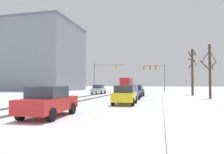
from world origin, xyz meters
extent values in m
cube|color=#424247|center=(-1.01, 15.86, 0.00)|extent=(0.71, 34.88, 0.01)
cube|color=#424247|center=(-3.49, 15.86, 0.00)|extent=(0.89, 34.88, 0.01)
cube|color=white|center=(9.29, 14.27, 0.06)|extent=(4.00, 34.88, 0.12)
cylinder|color=slate|center=(7.89, 41.71, 3.25)|extent=(0.18, 0.18, 6.50)
cylinder|color=slate|center=(5.43, 41.58, 6.10)|extent=(4.92, 0.39, 0.12)
cube|color=#B79319|center=(5.92, 41.60, 5.55)|extent=(0.33, 0.26, 0.90)
sphere|color=red|center=(5.93, 41.44, 5.85)|extent=(0.20, 0.20, 0.20)
sphere|color=black|center=(5.93, 41.44, 5.55)|extent=(0.20, 0.20, 0.20)
sphere|color=black|center=(5.93, 41.44, 5.25)|extent=(0.20, 0.20, 0.20)
cube|color=#B79319|center=(4.57, 41.53, 5.55)|extent=(0.33, 0.26, 0.90)
sphere|color=red|center=(4.58, 41.37, 5.85)|extent=(0.20, 0.20, 0.20)
sphere|color=black|center=(4.58, 41.37, 5.55)|extent=(0.20, 0.20, 0.20)
sphere|color=black|center=(4.58, 41.37, 5.25)|extent=(0.20, 0.20, 0.20)
cube|color=#B79319|center=(3.22, 41.45, 5.55)|extent=(0.33, 0.26, 0.90)
sphere|color=red|center=(3.22, 41.29, 5.85)|extent=(0.20, 0.20, 0.20)
sphere|color=black|center=(3.22, 41.29, 5.55)|extent=(0.20, 0.20, 0.20)
sphere|color=black|center=(3.22, 41.29, 5.25)|extent=(0.20, 0.20, 0.20)
cylinder|color=slate|center=(-7.89, 37.71, 3.25)|extent=(0.18, 0.18, 6.50)
cylinder|color=slate|center=(-4.29, 37.86, 6.10)|extent=(7.20, 0.41, 0.12)
cube|color=#B79319|center=(-2.85, 37.92, 5.55)|extent=(0.33, 0.25, 0.90)
sphere|color=red|center=(-2.86, 38.08, 5.85)|extent=(0.20, 0.20, 0.20)
sphere|color=black|center=(-2.86, 38.08, 5.55)|extent=(0.20, 0.20, 0.20)
sphere|color=black|center=(-2.86, 38.08, 5.25)|extent=(0.20, 0.20, 0.20)
cube|color=#B7BABF|center=(-3.63, 27.26, 0.67)|extent=(1.78, 4.13, 0.70)
cube|color=#2D3847|center=(-3.63, 27.11, 1.32)|extent=(1.60, 1.93, 0.60)
cylinder|color=black|center=(-4.47, 28.51, 0.32)|extent=(0.23, 0.64, 0.64)
cylinder|color=black|center=(-2.85, 28.54, 0.32)|extent=(0.23, 0.64, 0.64)
cylinder|color=black|center=(-4.42, 25.97, 0.32)|extent=(0.23, 0.64, 0.64)
cylinder|color=black|center=(-2.80, 26.00, 0.32)|extent=(0.23, 0.64, 0.64)
cube|color=black|center=(3.81, 20.90, 0.67)|extent=(1.87, 4.17, 0.70)
cube|color=#2D3847|center=(3.80, 20.75, 1.32)|extent=(1.64, 1.97, 0.60)
cylinder|color=black|center=(3.05, 22.20, 0.32)|extent=(0.25, 0.65, 0.64)
cylinder|color=black|center=(4.67, 22.13, 0.32)|extent=(0.25, 0.65, 0.64)
cylinder|color=black|center=(2.94, 19.66, 0.32)|extent=(0.25, 0.65, 0.64)
cylinder|color=black|center=(4.56, 19.59, 0.32)|extent=(0.25, 0.65, 0.64)
cube|color=#233899|center=(3.85, 14.29, 0.67)|extent=(1.91, 4.18, 0.70)
cube|color=#2D3847|center=(3.84, 14.14, 1.32)|extent=(1.66, 1.98, 0.60)
cylinder|color=black|center=(3.11, 15.60, 0.32)|extent=(0.25, 0.65, 0.64)
cylinder|color=black|center=(4.72, 15.52, 0.32)|extent=(0.25, 0.65, 0.64)
cylinder|color=black|center=(2.98, 13.06, 0.32)|extent=(0.25, 0.65, 0.64)
cylinder|color=black|center=(4.59, 12.98, 0.32)|extent=(0.25, 0.65, 0.64)
cube|color=yellow|center=(4.12, 9.65, 0.67)|extent=(1.84, 4.16, 0.70)
cube|color=#2D3847|center=(4.12, 9.50, 1.32)|extent=(1.62, 1.95, 0.60)
cylinder|color=black|center=(3.27, 10.89, 0.32)|extent=(0.24, 0.65, 0.64)
cylinder|color=black|center=(4.88, 10.94, 0.32)|extent=(0.24, 0.65, 0.64)
cylinder|color=black|center=(3.35, 8.35, 0.32)|extent=(0.24, 0.65, 0.64)
cylinder|color=black|center=(4.97, 8.40, 0.32)|extent=(0.24, 0.65, 0.64)
cube|color=red|center=(1.35, 2.00, 0.67)|extent=(1.88, 4.17, 0.70)
cube|color=#2D3847|center=(1.36, 1.85, 1.32)|extent=(1.64, 1.97, 0.60)
cylinder|color=black|center=(0.49, 3.23, 0.32)|extent=(0.25, 0.65, 0.64)
cylinder|color=black|center=(2.10, 3.31, 0.32)|extent=(0.25, 0.65, 0.64)
cylinder|color=black|center=(0.60, 0.69, 0.32)|extent=(0.25, 0.65, 0.64)
cylinder|color=black|center=(2.22, 0.77, 0.32)|extent=(0.25, 0.65, 0.64)
cube|color=#B21E1E|center=(-2.22, 49.76, 1.93)|extent=(2.95, 11.09, 2.90)
cube|color=#283342|center=(-2.22, 49.76, 2.28)|extent=(2.96, 10.22, 0.90)
cylinder|color=black|center=(-0.88, 45.97, 0.48)|extent=(0.34, 0.97, 0.96)
cylinder|color=black|center=(-3.25, 45.87, 0.48)|extent=(0.34, 0.97, 0.96)
cylinder|color=black|center=(-1.17, 53.11, 0.48)|extent=(0.34, 0.97, 0.96)
cylinder|color=black|center=(-3.55, 53.01, 0.48)|extent=(0.34, 0.97, 0.96)
cylinder|color=#423023|center=(12.81, 18.75, 3.25)|extent=(0.27, 0.27, 6.50)
cylinder|color=#423023|center=(13.08, 18.64, 3.79)|extent=(0.32, 0.63, 0.78)
cylinder|color=#423023|center=(13.14, 18.39, 4.83)|extent=(0.82, 0.77, 1.18)
cylinder|color=#423023|center=(13.19, 18.94, 4.00)|extent=(0.46, 0.84, 0.54)
cylinder|color=#423023|center=(12.50, 19.24, 5.20)|extent=(1.10, 0.74, 1.50)
cylinder|color=#423023|center=(12.14, 18.38, 4.01)|extent=(0.88, 1.47, 1.31)
cylinder|color=#4C3828|center=(11.72, 25.15, 3.52)|extent=(0.33, 0.33, 7.03)
cylinder|color=#4C3828|center=(12.03, 24.88, 6.44)|extent=(0.71, 0.79, 0.88)
cylinder|color=#4C3828|center=(11.34, 25.03, 6.30)|extent=(0.41, 0.91, 1.00)
cylinder|color=#4C3828|center=(12.12, 24.97, 4.86)|extent=(0.47, 0.92, 1.01)
cylinder|color=#4C3828|center=(11.53, 24.67, 5.32)|extent=(1.06, 0.51, 0.58)
cylinder|color=#4C3828|center=(11.70, 25.61, 4.78)|extent=(1.05, 0.17, 1.36)
cylinder|color=#4C3828|center=(11.94, 25.47, 6.17)|extent=(0.78, 0.59, 0.78)
cube|color=gray|center=(-27.73, 43.81, 8.99)|extent=(23.85, 18.89, 17.97)
cube|color=slate|center=(-27.73, 43.81, 18.22)|extent=(24.15, 19.19, 0.50)
camera|label=1|loc=(7.16, -7.99, 1.74)|focal=33.38mm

